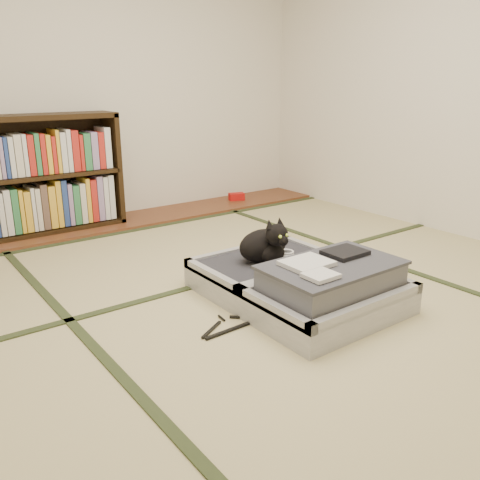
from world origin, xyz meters
TOP-DOWN VIEW (x-y plane):
  - floor at (0.00, 0.00)m, footprint 4.50×4.50m
  - wood_strip at (0.00, 2.00)m, footprint 4.00×0.50m
  - red_item at (1.25, 2.03)m, footprint 0.17×0.14m
  - room_shell at (0.00, 0.00)m, footprint 4.50×4.50m
  - tatami_borders at (0.00, 0.49)m, footprint 4.00×4.50m
  - bookcase at (-0.70, 2.07)m, footprint 1.40×0.32m
  - suitcase at (0.11, -0.13)m, footprint 0.80×1.07m
  - cat at (0.10, 0.16)m, footprint 0.36×0.36m
  - cable_coil at (0.28, 0.19)m, footprint 0.11×0.11m
  - hanger at (-0.36, -0.15)m, footprint 0.38×0.18m

SIDE VIEW (x-z plane):
  - floor at x=0.00m, z-range 0.00..0.00m
  - tatami_borders at x=0.00m, z-range 0.00..0.01m
  - hanger at x=-0.36m, z-range 0.00..0.01m
  - wood_strip at x=0.00m, z-range 0.00..0.02m
  - red_item at x=1.25m, z-range 0.02..0.09m
  - suitcase at x=0.11m, z-range -0.05..0.27m
  - cable_coil at x=0.28m, z-range 0.15..0.18m
  - cat at x=0.10m, z-range 0.12..0.40m
  - bookcase at x=-0.70m, z-range -0.01..0.91m
  - room_shell at x=0.00m, z-range -0.79..3.71m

